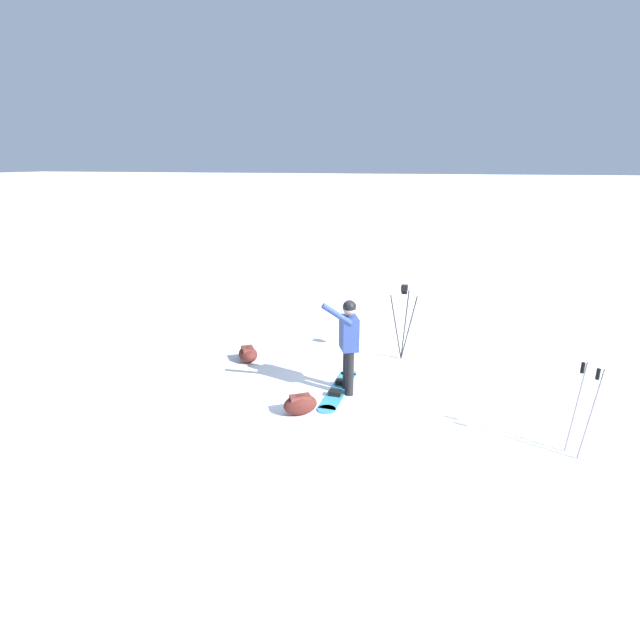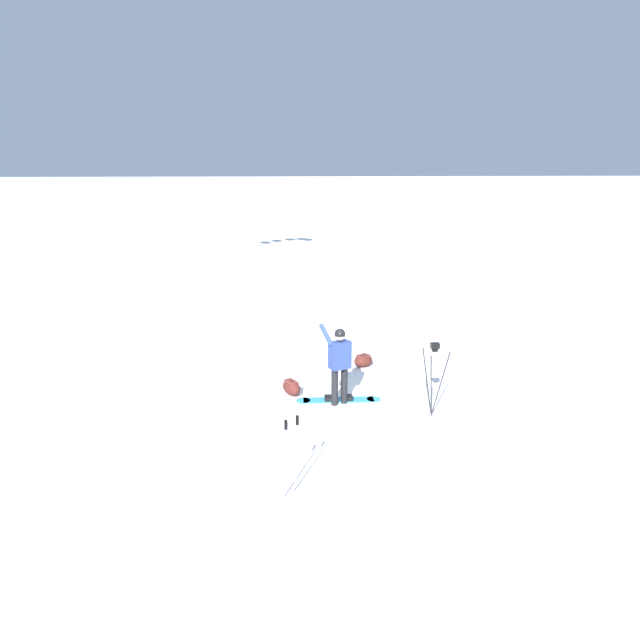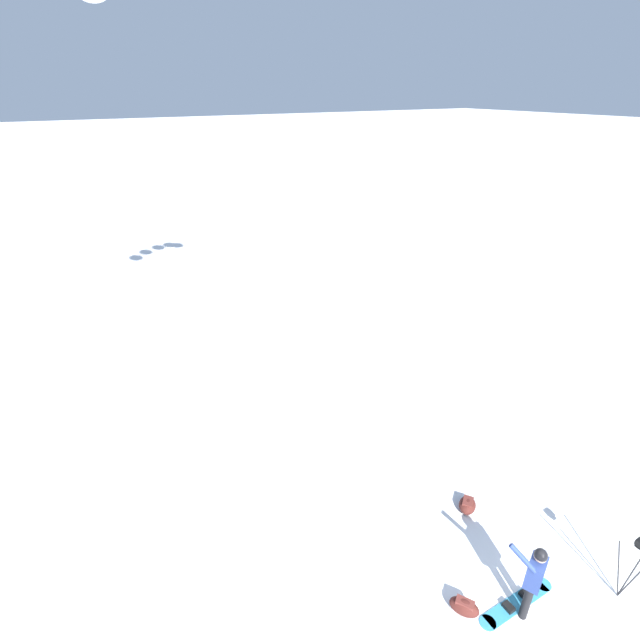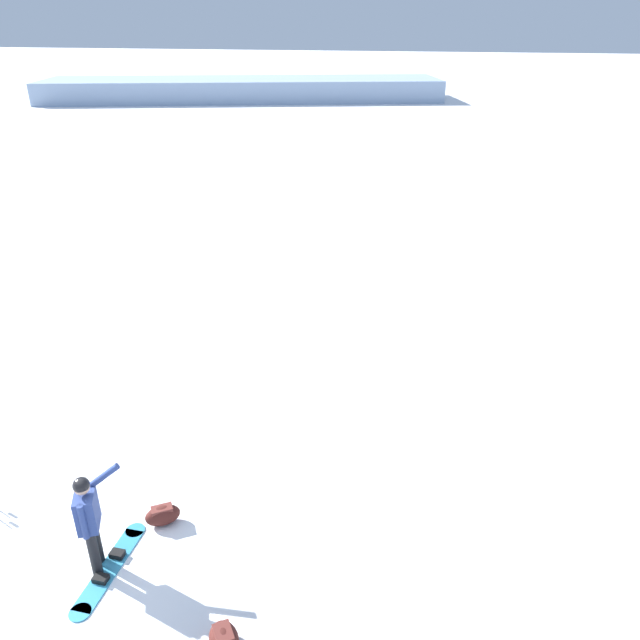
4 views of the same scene
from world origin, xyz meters
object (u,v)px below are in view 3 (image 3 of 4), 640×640
object	(u,v)px
snowboard	(517,602)
snowboarder	(534,576)
camera_tripod	(634,558)
gear_bag_small	(467,505)
gear_bag_large	(464,607)

from	to	relation	value
snowboard	snowboarder	bearing A→B (deg)	-1.20
camera_tripod	gear_bag_small	size ratio (longest dim) A/B	2.44
snowboard	gear_bag_small	xyz separation A→B (m)	(-1.99, 0.78, 0.13)
gear_bag_large	gear_bag_small	world-z (taller)	gear_bag_large
snowboarder	gear_bag_large	xyz separation A→B (m)	(-0.52, -0.96, -0.79)
gear_bag_small	snowboarder	bearing A→B (deg)	-20.01
snowboarder	camera_tripod	size ratio (longest dim) A/B	1.09
gear_bag_large	gear_bag_small	size ratio (longest dim) A/B	0.98
snowboard	gear_bag_large	size ratio (longest dim) A/B	2.95
gear_bag_large	gear_bag_small	bearing A→B (deg)	133.03
gear_bag_small	gear_bag_large	bearing A→B (deg)	-46.97
snowboarder	snowboard	world-z (taller)	snowboarder
snowboarder	gear_bag_small	size ratio (longest dim) A/B	2.66
gear_bag_large	snowboarder	bearing A→B (deg)	61.79
gear_bag_large	camera_tripod	world-z (taller)	camera_tripod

